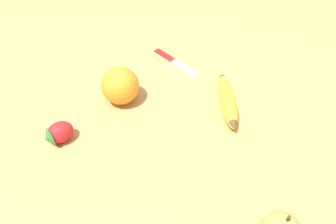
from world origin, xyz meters
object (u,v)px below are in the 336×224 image
banana (228,101)px  orange (120,86)px  strawberry (58,133)px  paring_knife (174,61)px

banana → orange: 0.25m
strawberry → paring_knife: bearing=-168.7°
banana → paring_knife: bearing=-147.3°
orange → paring_knife: orange is taller
banana → strawberry: strawberry is taller
banana → strawberry: size_ratio=2.47×
banana → orange: (-0.23, -0.09, 0.03)m
orange → strawberry: 0.17m
paring_knife → banana: bearing=81.8°
banana → paring_knife: size_ratio=1.18×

